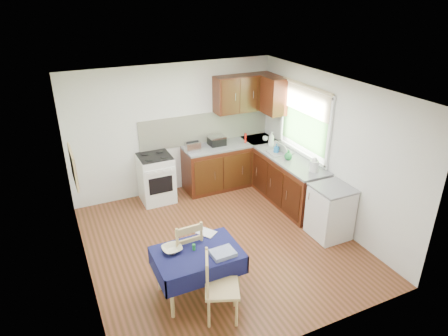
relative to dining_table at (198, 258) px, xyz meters
name	(u,v)px	position (x,y,z in m)	size (l,w,h in m)	color
floor	(220,243)	(0.73, 0.90, -0.56)	(4.20, 4.20, 0.00)	#4D2E14
ceiling	(220,88)	(0.73, 0.90, 1.94)	(4.00, 4.20, 0.02)	white
wall_back	(174,130)	(0.73, 3.00, 0.69)	(4.00, 0.02, 2.50)	silver
wall_front	(304,251)	(0.73, -1.20, 0.69)	(4.00, 0.02, 2.50)	silver
wall_left	(78,201)	(-1.27, 0.90, 0.69)	(0.02, 4.20, 2.50)	white
wall_right	(329,151)	(2.73, 0.90, 0.69)	(0.02, 4.20, 2.50)	silver
base_cabinets	(257,173)	(2.09, 2.16, -0.13)	(1.90, 2.30, 0.86)	black
worktop_back	(230,144)	(1.78, 2.70, 0.32)	(1.90, 0.60, 0.04)	slate
worktop_right	(290,160)	(2.43, 1.55, 0.32)	(0.60, 1.70, 0.04)	slate
worktop_corner	(259,139)	(2.43, 2.70, 0.32)	(0.60, 0.60, 0.04)	slate
splashback	(206,128)	(1.38, 2.99, 0.64)	(2.70, 0.02, 0.60)	white
upper_cabinets	(253,94)	(2.26, 2.70, 1.29)	(1.20, 0.85, 0.70)	black
stove	(156,178)	(0.23, 2.70, -0.10)	(0.60, 0.61, 0.92)	white
window	(305,116)	(2.70, 1.60, 1.09)	(0.04, 1.48, 1.26)	#2E5723
fridge	(330,212)	(2.43, 0.35, -0.12)	(0.58, 0.60, 0.89)	white
corkboard	(73,167)	(-1.24, 1.20, 1.04)	(0.04, 0.62, 0.47)	tan
dining_table	(198,258)	(0.00, 0.00, 0.00)	(1.10, 0.75, 0.66)	#100F3E
chair_far	(186,249)	(-0.03, 0.33, -0.06)	(0.44, 0.44, 0.95)	tan
chair_near	(218,285)	(0.06, -0.50, -0.07)	(0.53, 0.53, 0.92)	tan
toaster	(193,147)	(0.95, 2.62, 0.44)	(0.28, 0.17, 0.21)	#B5B5BA
sandwich_press	(217,140)	(1.51, 2.76, 0.43)	(0.31, 0.27, 0.18)	black
sauce_bottle	(245,138)	(2.07, 2.61, 0.44)	(0.04, 0.04, 0.19)	red
yellow_packet	(218,139)	(1.57, 2.83, 0.42)	(0.12, 0.08, 0.16)	gold
dish_rack	(280,152)	(2.42, 1.87, 0.36)	(0.43, 0.33, 0.20)	gray
kettle	(314,165)	(2.49, 0.94, 0.45)	(0.15, 0.15, 0.25)	white
cup	(265,139)	(2.49, 2.54, 0.38)	(0.11, 0.11, 0.09)	white
soap_bottle_a	(271,139)	(2.44, 2.24, 0.49)	(0.11, 0.11, 0.29)	white
soap_bottle_b	(276,149)	(2.34, 1.89, 0.43)	(0.08, 0.08, 0.18)	#1F70B7
soap_bottle_c	(288,155)	(2.38, 1.54, 0.43)	(0.15, 0.15, 0.19)	#217C3C
plate_bowl	(172,249)	(-0.29, 0.15, 0.14)	(0.25, 0.25, 0.06)	beige
book	(203,236)	(0.19, 0.28, 0.11)	(0.18, 0.25, 0.02)	white
spice_jar	(194,247)	(-0.02, 0.05, 0.15)	(0.04, 0.04, 0.08)	#258936
tea_towel	(223,253)	(0.27, -0.20, 0.13)	(0.30, 0.24, 0.05)	navy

